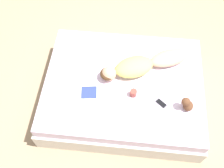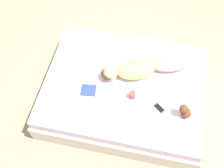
{
  "view_description": "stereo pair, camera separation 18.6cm",
  "coord_description": "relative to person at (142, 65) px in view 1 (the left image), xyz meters",
  "views": [
    {
      "loc": [
        -1.84,
        -0.03,
        3.4
      ],
      "look_at": [
        -0.09,
        0.15,
        0.53
      ],
      "focal_mm": 42.0,
      "sensor_mm": 36.0,
      "label": 1
    },
    {
      "loc": [
        -1.81,
        -0.21,
        3.4
      ],
      "look_at": [
        -0.09,
        0.15,
        0.53
      ],
      "focal_mm": 42.0,
      "sensor_mm": 36.0,
      "label": 2
    }
  ],
  "objects": [
    {
      "name": "cell_phone",
      "position": [
        -0.51,
        -0.27,
        -0.08
      ],
      "size": [
        0.14,
        0.15,
        0.01
      ],
      "rotation": [
        0.0,
        0.0,
        -0.7
      ],
      "color": "black",
      "rests_on": "bed"
    },
    {
      "name": "bed",
      "position": [
        -0.22,
        0.22,
        -0.33
      ],
      "size": [
        1.69,
        2.14,
        0.48
      ],
      "color": "beige",
      "rests_on": "ground_plane"
    },
    {
      "name": "plush_toy",
      "position": [
        -0.53,
        -0.57,
        0.0
      ],
      "size": [
        0.14,
        0.16,
        0.2
      ],
      "color": "brown",
      "rests_on": "bed"
    },
    {
      "name": "ground_plane",
      "position": [
        -0.22,
        0.22,
        -0.57
      ],
      "size": [
        12.0,
        12.0,
        0.0
      ],
      "primitive_type": "plane",
      "color": "#9E8466"
    },
    {
      "name": "open_magazine",
      "position": [
        -0.58,
        0.64,
        -0.09
      ],
      "size": [
        0.59,
        0.35,
        0.01
      ],
      "rotation": [
        0.0,
        0.0,
        0.12
      ],
      "color": "silver",
      "rests_on": "bed"
    },
    {
      "name": "person",
      "position": [
        0.0,
        0.0,
        0.0
      ],
      "size": [
        0.72,
        1.24,
        0.19
      ],
      "rotation": [
        0.0,
        0.0,
        0.42
      ],
      "color": "tan",
      "rests_on": "bed"
    },
    {
      "name": "coffee_mug",
      "position": [
        -0.42,
        0.09,
        -0.04
      ],
      "size": [
        0.12,
        0.09,
        0.1
      ],
      "color": "#993D33",
      "rests_on": "bed"
    }
  ]
}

